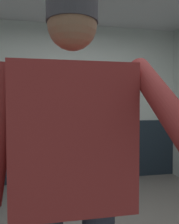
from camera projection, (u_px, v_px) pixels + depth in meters
wall_back at (73, 103)px, 3.94m from camera, size 4.28×0.12×2.62m
wainscot_band_back at (74, 151)px, 3.90m from camera, size 3.68×0.03×1.00m
urinal_left at (59, 136)px, 3.69m from camera, size 0.40×0.34×1.24m
urinal_middle at (104, 135)px, 3.84m from camera, size 0.40×0.34×1.24m
privacy_divider_panel at (83, 126)px, 3.69m from camera, size 0.04×0.40×0.90m
person at (73, 174)px, 0.95m from camera, size 0.70×0.60×1.72m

